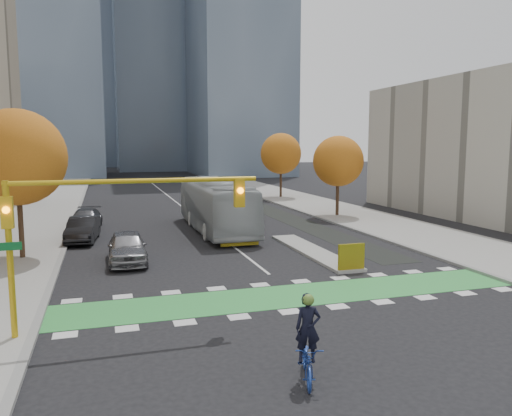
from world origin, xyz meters
TOP-DOWN VIEW (x-y plane):
  - ground at (0.00, 0.00)m, footprint 300.00×300.00m
  - sidewalk_west at (-13.50, 20.00)m, footprint 7.00×120.00m
  - sidewalk_east at (13.50, 20.00)m, footprint 7.00×120.00m
  - curb_west at (-10.00, 20.00)m, footprint 0.30×120.00m
  - curb_east at (10.00, 20.00)m, footprint 0.30×120.00m
  - bike_crossing at (0.00, 1.50)m, footprint 20.00×3.00m
  - centre_line at (0.00, 40.00)m, footprint 0.15×70.00m
  - bike_lane_paint at (7.50, 30.00)m, footprint 2.50×50.00m
  - median_island at (4.00, 9.00)m, footprint 1.60×10.00m
  - hazard_board at (4.00, 4.20)m, footprint 1.40×0.12m
  - tower_ne at (20.00, 85.00)m, footprint 18.00×24.00m
  - tower_far at (-4.00, 140.00)m, footprint 26.00×26.00m
  - tree_west at (-12.00, 12.00)m, footprint 5.20×5.20m
  - tree_east_near at (12.00, 22.00)m, footprint 4.40×4.40m
  - tree_east_far at (12.50, 38.00)m, footprint 4.80×4.80m
  - traffic_signal_west at (-7.93, -0.51)m, footprint 8.53×0.56m
  - cyclist at (-2.53, -5.71)m, footprint 1.32×2.19m
  - bus at (0.22, 18.01)m, footprint 3.26×13.61m
  - parked_car_a at (-6.50, 9.63)m, footprint 2.10×5.01m
  - parked_car_b at (-9.00, 16.50)m, footprint 2.22×5.04m
  - parked_car_c at (-9.00, 21.50)m, footprint 2.65×5.34m

SIDE VIEW (x-z plane):
  - ground at x=0.00m, z-range 0.00..0.00m
  - centre_line at x=0.00m, z-range 0.00..0.01m
  - bike_lane_paint at x=7.50m, z-range 0.00..0.01m
  - bike_crossing at x=0.00m, z-range 0.00..0.01m
  - sidewalk_west at x=-13.50m, z-range 0.00..0.15m
  - sidewalk_east at x=13.50m, z-range 0.00..0.15m
  - curb_west at x=-10.00m, z-range -0.01..0.15m
  - curb_east at x=10.00m, z-range -0.01..0.15m
  - median_island at x=4.00m, z-range 0.00..0.16m
  - parked_car_c at x=-9.00m, z-range 0.00..1.49m
  - cyclist at x=-2.53m, z-range -0.40..1.99m
  - hazard_board at x=4.00m, z-range 0.15..1.45m
  - parked_car_b at x=-9.00m, z-range 0.00..1.61m
  - parked_car_a at x=-6.50m, z-range 0.00..1.69m
  - bus at x=0.22m, z-range 0.00..3.78m
  - traffic_signal_west at x=-7.93m, z-range 1.43..6.63m
  - tree_east_near at x=12.00m, z-range 1.33..8.40m
  - tree_east_far at x=12.50m, z-range 1.42..9.07m
  - tree_west at x=-12.00m, z-range 1.50..9.73m
  - tower_ne at x=20.00m, z-range 0.00..60.00m
  - tower_far at x=-4.00m, z-range 0.00..80.00m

